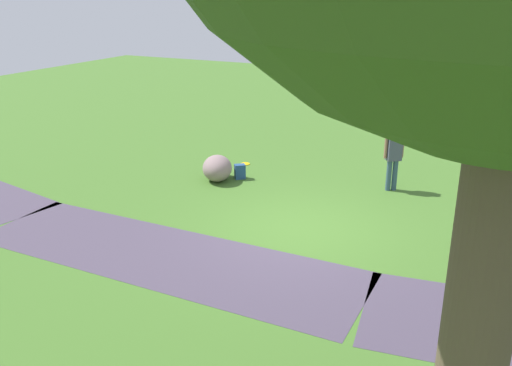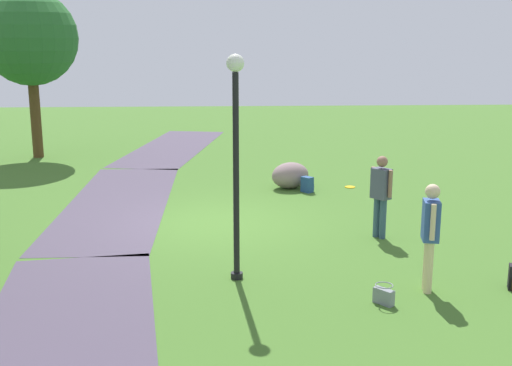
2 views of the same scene
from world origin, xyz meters
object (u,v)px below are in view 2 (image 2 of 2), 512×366
object	(u,v)px
frisbee_on_grass	(350,187)
man_near_boulder	(381,191)
lamp_post	(236,144)
young_tree_near_path	(30,39)
woman_with_handbag	(430,230)
backpack_by_boulder	(307,185)
lawn_boulder	(290,175)
handbag_on_grass	(384,295)

from	to	relation	value
frisbee_on_grass	man_near_boulder	bearing A→B (deg)	176.41
lamp_post	young_tree_near_path	bearing A→B (deg)	29.22
man_near_boulder	woman_with_handbag	bearing A→B (deg)	-178.15
young_tree_near_path	backpack_by_boulder	world-z (taller)	young_tree_near_path
lawn_boulder	woman_with_handbag	xyz separation A→B (m)	(-7.16, -1.42, 0.66)
lawn_boulder	frisbee_on_grass	xyz separation A→B (m)	(-0.02, -1.60, -0.33)
handbag_on_grass	lamp_post	bearing A→B (deg)	61.75
backpack_by_boulder	frisbee_on_grass	world-z (taller)	backpack_by_boulder
man_near_boulder	lawn_boulder	bearing A→B (deg)	16.85
backpack_by_boulder	frisbee_on_grass	distance (m)	1.30
lawn_boulder	frisbee_on_grass	distance (m)	1.64
lamp_post	backpack_by_boulder	world-z (taller)	lamp_post
young_tree_near_path	woman_with_handbag	bearing A→B (deg)	-142.26
lamp_post	handbag_on_grass	size ratio (longest dim) A/B	9.54
lamp_post	woman_with_handbag	world-z (taller)	lamp_post
lawn_boulder	backpack_by_boulder	world-z (taller)	lawn_boulder
lamp_post	frisbee_on_grass	distance (m)	7.52
young_tree_near_path	backpack_by_boulder	xyz separation A→B (m)	(-5.39, -8.32, -3.67)
woman_with_handbag	handbag_on_grass	distance (m)	1.27
young_tree_near_path	lamp_post	xyz separation A→B (m)	(-11.38, -6.36, -1.61)
young_tree_near_path	frisbee_on_grass	world-z (taller)	young_tree_near_path
lawn_boulder	handbag_on_grass	size ratio (longest dim) A/B	3.37
handbag_on_grass	backpack_by_boulder	bearing A→B (deg)	1.70
lamp_post	lawn_boulder	distance (m)	6.92
backpack_by_boulder	frisbee_on_grass	bearing A→B (deg)	-69.13
man_near_boulder	backpack_by_boulder	size ratio (longest dim) A/B	4.14
woman_with_handbag	handbag_on_grass	world-z (taller)	woman_with_handbag
lawn_boulder	backpack_by_boulder	xyz separation A→B (m)	(-0.48, -0.40, -0.15)
woman_with_handbag	frisbee_on_grass	xyz separation A→B (m)	(7.14, -0.18, -1.00)
woman_with_handbag	frisbee_on_grass	size ratio (longest dim) A/B	6.33
man_near_boulder	handbag_on_grass	xyz separation A→B (m)	(-3.25, 0.72, -0.82)
lamp_post	backpack_by_boulder	distance (m)	6.63
lamp_post	backpack_by_boulder	xyz separation A→B (m)	(5.99, -1.96, -2.06)
lawn_boulder	woman_with_handbag	bearing A→B (deg)	-168.80
backpack_by_boulder	handbag_on_grass	bearing A→B (deg)	-178.30
woman_with_handbag	lawn_boulder	bearing A→B (deg)	11.20
young_tree_near_path	woman_with_handbag	size ratio (longest dim) A/B	3.13
woman_with_handbag	man_near_boulder	xyz separation A→B (m)	(2.78, 0.09, -0.05)
woman_with_handbag	handbag_on_grass	size ratio (longest dim) A/B	4.51
lawn_boulder	backpack_by_boulder	bearing A→B (deg)	-140.03
lamp_post	handbag_on_grass	bearing A→B (deg)	-118.25
lawn_boulder	backpack_by_boulder	size ratio (longest dim) A/B	3.24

